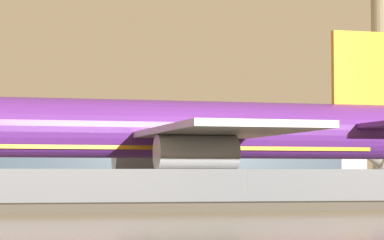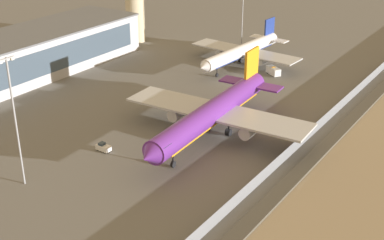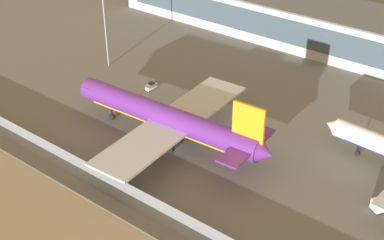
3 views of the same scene
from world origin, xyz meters
The scene contains 5 objects.
ground_plane centered at (0.00, 0.00, 0.00)m, with size 500.00×500.00×0.00m, color #66635E.
shoreline_seawall centered at (0.00, -20.50, 0.25)m, with size 320.00×3.00×0.50m.
perimeter_fence centered at (0.00, -16.00, 1.28)m, with size 280.00×0.10×2.56m.
cargo_jet_purple centered at (-2.14, 2.10, 5.87)m, with size 50.54×43.08×15.38m.
terminal_building centered at (-13.26, 68.52, 6.14)m, with size 107.23×22.09×12.26m.
Camera 1 is at (-16.44, -74.32, 2.17)m, focal length 85.00 mm.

